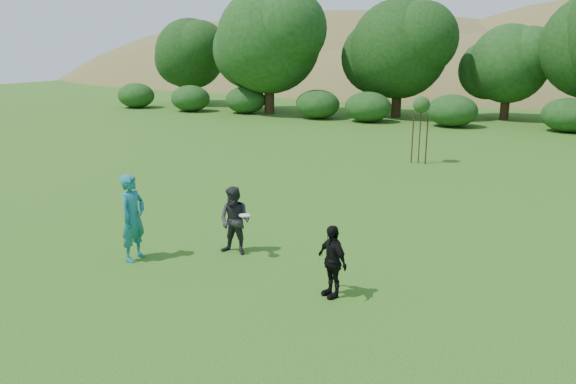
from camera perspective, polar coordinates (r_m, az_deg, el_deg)
name	(u,v)px	position (r m, az deg, el deg)	size (l,w,h in m)	color
ground	(230,270)	(12.78, -5.87, -7.86)	(120.00, 120.00, 0.00)	#19470C
player_teal	(133,218)	(13.48, -15.48, -2.52)	(0.75, 0.49, 2.04)	#1A6E78
player_grey	(235,221)	(13.46, -5.42, -2.93)	(0.80, 0.63, 1.65)	#242527
player_black	(332,261)	(11.22, 4.49, -7.00)	(0.87, 0.36, 1.49)	black
frisbee	(245,215)	(13.03, -4.42, -2.38)	(0.27, 0.27, 0.04)	white
sapling	(421,107)	(24.29, 13.40, 8.44)	(0.70, 0.70, 2.85)	#371F15
hillside	(493,175)	(80.56, 20.14, 1.65)	(150.00, 72.00, 52.00)	olive
tree_row	(511,46)	(38.84, 21.76, 13.63)	(53.92, 10.38, 9.62)	#3A2616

